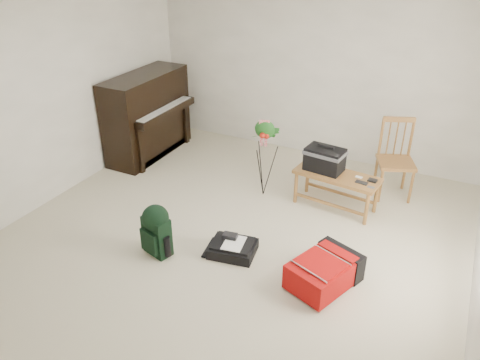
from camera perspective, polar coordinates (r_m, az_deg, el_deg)
The scene contains 11 objects.
floor at distance 5.29m, azimuth -1.70°, elevation -7.83°, with size 5.00×5.50×0.01m, color beige.
ceiling at distance 4.31m, azimuth -2.21°, elevation 20.06°, with size 5.00×5.50×0.01m, color white.
wall_back at distance 7.06m, azimuth 9.00°, elevation 12.71°, with size 5.00×0.04×2.50m, color white.
wall_left at distance 6.18m, azimuth -23.03°, elevation 8.50°, with size 0.04×5.50×2.50m, color white.
piano at distance 7.27m, azimuth -11.15°, elevation 7.57°, with size 0.71×1.50×1.25m.
bench at distance 5.83m, azimuth 10.67°, elevation 1.85°, with size 1.08×0.53×0.80m.
dining_chair at distance 6.33m, azimuth 18.55°, elevation 2.34°, with size 0.57×0.57×1.02m.
red_suitcase at distance 4.77m, azimuth 10.39°, elevation -10.60°, with size 0.68×0.84×0.30m.
black_duffel at distance 5.11m, azimuth -0.89°, elevation -8.24°, with size 0.54×0.46×0.20m.
green_backpack at distance 5.05m, azimuth -10.19°, elevation -5.77°, with size 0.33×0.31×0.59m.
flower_stand at distance 5.98m, azimuth 2.95°, elevation 2.64°, with size 0.43×0.43×1.08m.
Camera 1 is at (2.05, -3.73, 3.13)m, focal length 35.00 mm.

